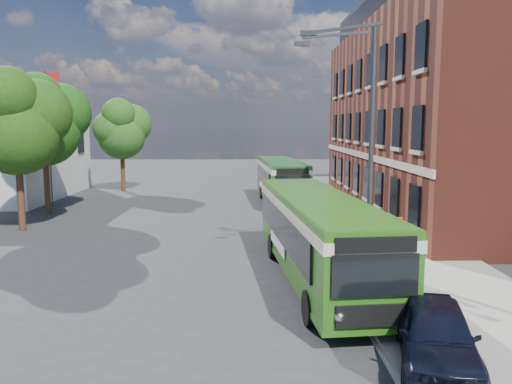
{
  "coord_description": "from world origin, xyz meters",
  "views": [
    {
      "loc": [
        0.77,
        -20.21,
        5.52
      ],
      "look_at": [
        1.07,
        4.43,
        2.2
      ],
      "focal_mm": 35.0,
      "sensor_mm": 36.0,
      "label": 1
    }
  ],
  "objects_px": {
    "street_lamp": "(361,145)",
    "bus_rear": "(281,177)",
    "parked_car": "(436,334)",
    "bus_front": "(318,229)"
  },
  "relations": [
    {
      "from": "street_lamp",
      "to": "bus_rear",
      "type": "distance_m",
      "value": 17.4
    },
    {
      "from": "bus_rear",
      "to": "parked_car",
      "type": "bearing_deg",
      "value": -85.47
    },
    {
      "from": "bus_front",
      "to": "parked_car",
      "type": "height_order",
      "value": "bus_front"
    },
    {
      "from": "street_lamp",
      "to": "bus_rear",
      "type": "height_order",
      "value": "street_lamp"
    },
    {
      "from": "bus_rear",
      "to": "street_lamp",
      "type": "bearing_deg",
      "value": -83.85
    },
    {
      "from": "bus_front",
      "to": "parked_car",
      "type": "bearing_deg",
      "value": -75.23
    },
    {
      "from": "bus_rear",
      "to": "parked_car",
      "type": "distance_m",
      "value": 24.74
    },
    {
      "from": "street_lamp",
      "to": "parked_car",
      "type": "distance_m",
      "value": 8.56
    },
    {
      "from": "bus_front",
      "to": "bus_rear",
      "type": "relative_size",
      "value": 1.18
    },
    {
      "from": "bus_rear",
      "to": "parked_car",
      "type": "height_order",
      "value": "bus_rear"
    }
  ]
}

